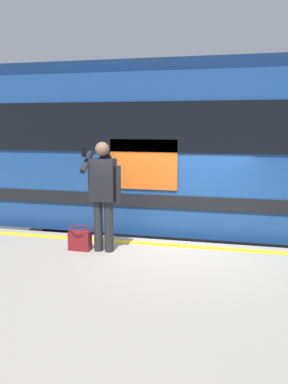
{
  "coord_description": "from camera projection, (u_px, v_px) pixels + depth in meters",
  "views": [
    {
      "loc": [
        -0.97,
        6.61,
        3.04
      ],
      "look_at": [
        0.54,
        0.3,
        1.9
      ],
      "focal_mm": 36.69,
      "sensor_mm": 36.0,
      "label": 1
    }
  ],
  "objects": [
    {
      "name": "ground_plane",
      "position": [
        177.0,
        294.0,
        7.08
      ],
      "size": [
        23.9,
        23.9,
        0.0
      ],
      "primitive_type": "plane",
      "color": "#3D3D3F"
    },
    {
      "name": "safety_line",
      "position": [
        175.0,
        245.0,
        6.62
      ],
      "size": [
        15.61,
        0.16,
        0.01
      ],
      "primitive_type": "cube",
      "color": "yellow",
      "rests_on": "platform"
    },
    {
      "name": "passenger",
      "position": [
        103.0,
        188.0,
        6.18
      ],
      "size": [
        0.57,
        0.55,
        1.76
      ],
      "color": "#262628",
      "rests_on": "platform"
    },
    {
      "name": "platform",
      "position": [
        152.0,
        327.0,
        4.96
      ],
      "size": [
        15.93,
        4.24,
        1.0
      ],
      "primitive_type": "cube",
      "color": "#9E998E",
      "rests_on": "ground"
    },
    {
      "name": "train_carriage",
      "position": [
        266.0,
        147.0,
        8.04
      ],
      "size": [
        12.76,
        2.99,
        4.03
      ],
      "color": "#1E478C",
      "rests_on": "ground"
    },
    {
      "name": "track_rail_near",
      "position": [
        185.0,
        268.0,
        8.14
      ],
      "size": [
        20.71,
        0.08,
        0.16
      ],
      "primitive_type": "cube",
      "color": "slate",
      "rests_on": "ground"
    },
    {
      "name": "handbag",
      "position": [
        80.0,
        240.0,
        6.36
      ],
      "size": [
        0.36,
        0.32,
        0.38
      ],
      "color": "maroon",
      "rests_on": "platform"
    },
    {
      "name": "track_rail_far",
      "position": [
        193.0,
        247.0,
        9.51
      ],
      "size": [
        20.71,
        0.08,
        0.16
      ],
      "primitive_type": "cube",
      "color": "slate",
      "rests_on": "ground"
    }
  ]
}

